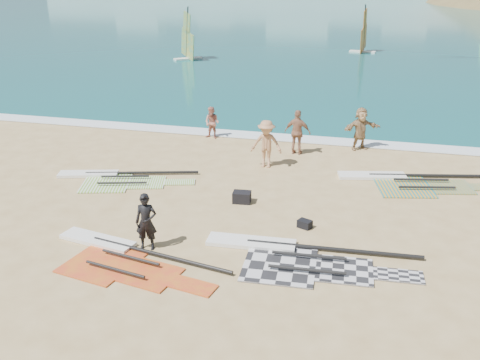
% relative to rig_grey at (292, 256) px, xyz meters
% --- Properties ---
extents(ground, '(300.00, 300.00, 0.00)m').
position_rel_rig_grey_xyz_m(ground, '(-1.32, -0.97, -0.05)').
color(ground, tan).
rests_on(ground, ground).
extents(sea, '(300.00, 240.00, 0.06)m').
position_rel_rig_grey_xyz_m(sea, '(-1.32, 131.03, -0.05)').
color(sea, '#0D505B').
rests_on(sea, ground).
extents(surf_line, '(300.00, 1.20, 0.04)m').
position_rel_rig_grey_xyz_m(surf_line, '(-1.32, 11.33, -0.05)').
color(surf_line, white).
rests_on(surf_line, ground).
extents(rig_grey, '(6.33, 2.53, 0.20)m').
position_rel_rig_grey_xyz_m(rig_grey, '(0.00, 0.00, 0.00)').
color(rig_grey, '#252528').
rests_on(rig_grey, ground).
extents(rig_green, '(5.68, 3.04, 0.20)m').
position_rel_rig_grey_xyz_m(rig_green, '(-7.72, 4.31, -0.00)').
color(rig_green, '#70B31A').
rests_on(rig_green, ground).
extents(rig_orange, '(6.37, 3.16, 0.20)m').
position_rel_rig_grey_xyz_m(rig_orange, '(3.45, 6.80, -0.00)').
color(rig_orange, orange).
rests_on(rig_orange, ground).
extents(rig_red, '(5.72, 2.78, 0.20)m').
position_rel_rig_grey_xyz_m(rig_red, '(-4.81, -1.23, -0.00)').
color(rig_red, red).
rests_on(rig_red, ground).
extents(gear_bag_near, '(0.66, 0.50, 0.40)m').
position_rel_rig_grey_xyz_m(gear_bag_near, '(-2.32, 3.41, 0.15)').
color(gear_bag_near, black).
rests_on(gear_bag_near, ground).
extents(gear_bag_far, '(0.51, 0.44, 0.26)m').
position_rel_rig_grey_xyz_m(gear_bag_far, '(0.11, 1.97, 0.08)').
color(gear_bag_far, black).
rests_on(gear_bag_far, ground).
extents(person_wetsuit, '(0.70, 0.52, 1.74)m').
position_rel_rig_grey_xyz_m(person_wetsuit, '(-4.21, -0.52, 0.82)').
color(person_wetsuit, black).
rests_on(person_wetsuit, ground).
extents(beachgoer_left, '(0.86, 0.73, 1.55)m').
position_rel_rig_grey_xyz_m(beachgoer_left, '(-5.58, 10.53, 0.72)').
color(beachgoer_left, tan).
rests_on(beachgoer_left, ground).
extents(beachgoer_mid, '(1.31, 0.78, 2.00)m').
position_rel_rig_grey_xyz_m(beachgoer_mid, '(-2.23, 7.20, 0.95)').
color(beachgoer_mid, tan).
rests_on(beachgoer_mid, ground).
extents(beachgoer_back, '(1.21, 0.60, 1.99)m').
position_rel_rig_grey_xyz_m(beachgoer_back, '(-1.22, 9.18, 0.95)').
color(beachgoer_back, '#A57154').
rests_on(beachgoer_back, ground).
extents(beachgoer_right, '(1.84, 1.46, 1.95)m').
position_rel_rig_grey_xyz_m(beachgoer_right, '(1.45, 10.53, 0.93)').
color(beachgoer_right, tan).
rests_on(beachgoer_right, ground).
extents(windsurfer_left, '(2.41, 2.39, 4.68)m').
position_rel_rig_grey_xyz_m(windsurfer_left, '(-14.66, 32.91, 1.29)').
color(windsurfer_left, white).
rests_on(windsurfer_left, ground).
extents(windsurfer_centre, '(2.59, 3.06, 4.60)m').
position_rel_rig_grey_xyz_m(windsurfer_centre, '(0.49, 41.22, 1.28)').
color(windsurfer_centre, white).
rests_on(windsurfer_centre, ground).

